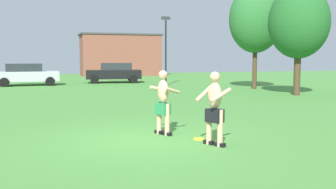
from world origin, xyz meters
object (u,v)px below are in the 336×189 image
(car_silver_mid_lot, at_px, (27,74))
(lamp_post, at_px, (166,43))
(tree_right_field, at_px, (256,19))
(player_with_cap, at_px, (163,99))
(car_black_near_post, at_px, (114,72))
(tree_behind_players, at_px, (299,23))
(player_in_black, at_px, (214,107))
(frisbee, at_px, (199,139))

(car_silver_mid_lot, distance_m, lamp_post, 10.23)
(lamp_post, bearing_deg, tree_right_field, -44.02)
(player_with_cap, xyz_separation_m, car_black_near_post, (2.18, 21.15, -0.09))
(tree_right_field, bearing_deg, player_with_cap, -128.21)
(car_silver_mid_lot, relative_size, tree_behind_players, 0.76)
(player_in_black, height_order, tree_behind_players, tree_behind_players)
(tree_right_field, bearing_deg, lamp_post, 135.98)
(frisbee, distance_m, lamp_post, 18.54)
(car_silver_mid_lot, bearing_deg, lamp_post, -17.33)
(player_with_cap, distance_m, tree_behind_players, 12.96)
(car_black_near_post, distance_m, tree_behind_players, 15.49)
(player_in_black, xyz_separation_m, lamp_post, (4.44, 18.41, 2.17))
(car_black_near_post, bearing_deg, tree_behind_players, -60.02)
(car_silver_mid_lot, height_order, tree_behind_players, tree_behind_players)
(car_black_near_post, xyz_separation_m, lamp_post, (3.01, -4.28, 2.24))
(tree_behind_players, bearing_deg, frisbee, -135.93)
(player_in_black, xyz_separation_m, car_silver_mid_lot, (-5.10, 21.39, -0.07))
(player_with_cap, distance_m, car_silver_mid_lot, 20.32)
(lamp_post, bearing_deg, player_with_cap, -107.09)
(player_in_black, height_order, lamp_post, lamp_post)
(car_silver_mid_lot, bearing_deg, tree_right_field, -27.70)
(player_with_cap, bearing_deg, lamp_post, 72.91)
(player_with_cap, height_order, tree_right_field, tree_right_field)
(player_with_cap, bearing_deg, tree_behind_players, 39.26)
(frisbee, bearing_deg, car_silver_mid_lot, 103.59)
(frisbee, xyz_separation_m, car_silver_mid_lot, (-5.00, 20.69, 0.81))
(player_in_black, xyz_separation_m, car_black_near_post, (1.43, 22.69, -0.07))
(player_with_cap, relative_size, car_silver_mid_lot, 0.38)
(tree_right_field, relative_size, tree_behind_players, 1.14)
(player_with_cap, relative_size, tree_behind_players, 0.29)
(player_in_black, bearing_deg, tree_behind_players, 46.55)
(player_with_cap, height_order, car_black_near_post, player_with_cap)
(car_silver_mid_lot, distance_m, tree_right_field, 16.36)
(player_in_black, bearing_deg, tree_right_field, 57.10)
(tree_behind_players, bearing_deg, car_silver_mid_lot, 139.96)
(player_with_cap, relative_size, tree_right_field, 0.26)
(car_black_near_post, xyz_separation_m, car_silver_mid_lot, (-6.52, -1.30, 0.00))
(lamp_post, bearing_deg, player_in_black, -103.55)
(player_in_black, xyz_separation_m, tree_behind_players, (9.02, 9.52, 2.94))
(player_with_cap, distance_m, car_black_near_post, 21.27)
(player_with_cap, height_order, tree_behind_players, tree_behind_players)
(tree_right_field, bearing_deg, car_black_near_post, 131.10)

